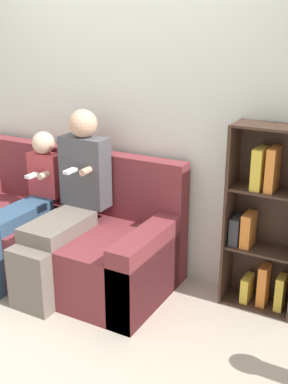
{
  "coord_description": "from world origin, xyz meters",
  "views": [
    {
      "loc": [
        1.97,
        -2.21,
        1.95
      ],
      "look_at": [
        0.41,
        0.6,
        0.81
      ],
      "focal_mm": 45.0,
      "sensor_mm": 36.0,
      "label": 1
    }
  ],
  "objects_px": {
    "bookshelf": "(264,222)",
    "child_seated": "(21,207)",
    "couch": "(54,237)",
    "adult_seated": "(68,201)"
  },
  "relations": [
    {
      "from": "bookshelf",
      "to": "child_seated",
      "type": "bearing_deg",
      "value": -165.23
    },
    {
      "from": "couch",
      "to": "adult_seated",
      "type": "bearing_deg",
      "value": -19.52
    },
    {
      "from": "adult_seated",
      "to": "child_seated",
      "type": "bearing_deg",
      "value": -172.1
    },
    {
      "from": "adult_seated",
      "to": "bookshelf",
      "type": "bearing_deg",
      "value": 16.81
    },
    {
      "from": "couch",
      "to": "child_seated",
      "type": "distance_m",
      "value": 0.36
    },
    {
      "from": "couch",
      "to": "adult_seated",
      "type": "height_order",
      "value": "adult_seated"
    },
    {
      "from": "child_seated",
      "to": "adult_seated",
      "type": "bearing_deg",
      "value": 7.9
    },
    {
      "from": "child_seated",
      "to": "bookshelf",
      "type": "xyz_separation_m",
      "value": [
        1.8,
        0.47,
        0.07
      ]
    },
    {
      "from": "adult_seated",
      "to": "child_seated",
      "type": "height_order",
      "value": "adult_seated"
    },
    {
      "from": "adult_seated",
      "to": "bookshelf",
      "type": "xyz_separation_m",
      "value": [
        1.38,
        0.42,
        -0.04
      ]
    }
  ]
}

